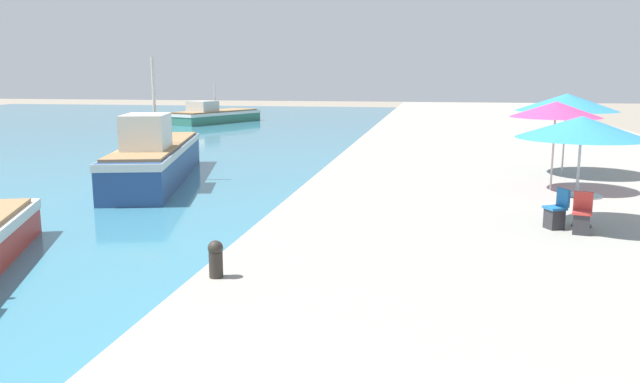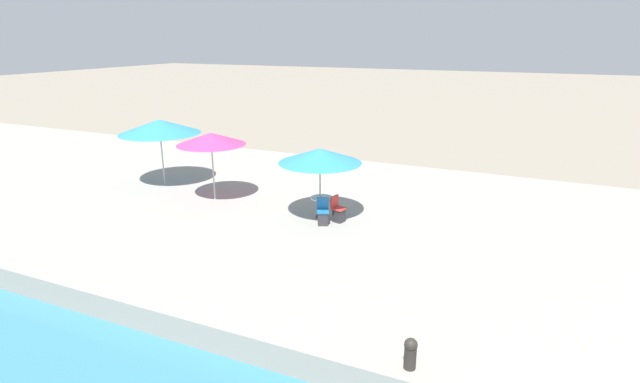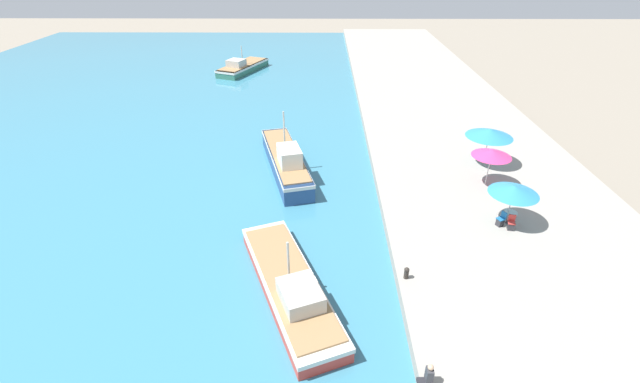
{
  "view_description": "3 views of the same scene",
  "coord_description": "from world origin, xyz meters",
  "px_view_note": "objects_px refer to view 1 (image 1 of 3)",
  "views": [
    {
      "loc": [
        4.04,
        0.6,
        4.15
      ],
      "look_at": [
        1.5,
        14.42,
        1.52
      ],
      "focal_mm": 35.0,
      "sensor_mm": 36.0,
      "label": 1
    },
    {
      "loc": [
        -7.81,
        8.59,
        6.9
      ],
      "look_at": [
        7.29,
        15.42,
        1.72
      ],
      "focal_mm": 28.0,
      "sensor_mm": 36.0,
      "label": 2
    },
    {
      "loc": [
        -3.78,
        -6.11,
        15.41
      ],
      "look_at": [
        -4.0,
        18.0,
        1.32
      ],
      "focal_mm": 24.0,
      "sensor_mm": 36.0,
      "label": 3
    }
  ],
  "objects_px": {
    "fishing_boat_mid": "(156,157)",
    "fishing_boat_far": "(214,115)",
    "cafe_chair_left": "(555,215)",
    "cafe_umbrella_pink": "(582,127)",
    "cafe_table": "(583,204)",
    "cafe_umbrella_striped": "(567,102)",
    "mooring_bollard": "(216,258)",
    "cafe_umbrella_white": "(556,109)",
    "cafe_chair_right": "(582,219)"
  },
  "relations": [
    {
      "from": "cafe_umbrella_white",
      "to": "cafe_umbrella_striped",
      "type": "xyz_separation_m",
      "value": [
        0.94,
        3.34,
        0.08
      ]
    },
    {
      "from": "fishing_boat_mid",
      "to": "fishing_boat_far",
      "type": "height_order",
      "value": "fishing_boat_mid"
    },
    {
      "from": "cafe_table",
      "to": "fishing_boat_far",
      "type": "bearing_deg",
      "value": 120.96
    },
    {
      "from": "fishing_boat_mid",
      "to": "cafe_chair_right",
      "type": "xyz_separation_m",
      "value": [
        13.94,
        -8.55,
        0.06
      ]
    },
    {
      "from": "cafe_umbrella_white",
      "to": "cafe_umbrella_striped",
      "type": "height_order",
      "value": "cafe_umbrella_striped"
    },
    {
      "from": "cafe_chair_left",
      "to": "cafe_chair_right",
      "type": "relative_size",
      "value": 1.0
    },
    {
      "from": "cafe_umbrella_pink",
      "to": "cafe_chair_right",
      "type": "xyz_separation_m",
      "value": [
        -0.01,
        -0.7,
        -1.95
      ]
    },
    {
      "from": "fishing_boat_mid",
      "to": "fishing_boat_far",
      "type": "xyz_separation_m",
      "value": [
        -8.25,
        29.42,
        -0.27
      ]
    },
    {
      "from": "cafe_umbrella_white",
      "to": "mooring_bollard",
      "type": "height_order",
      "value": "cafe_umbrella_white"
    },
    {
      "from": "fishing_boat_far",
      "to": "mooring_bollard",
      "type": "distance_m",
      "value": 44.97
    },
    {
      "from": "cafe_umbrella_pink",
      "to": "mooring_bollard",
      "type": "bearing_deg",
      "value": -143.85
    },
    {
      "from": "fishing_boat_far",
      "to": "mooring_bollard",
      "type": "relative_size",
      "value": 14.41
    },
    {
      "from": "fishing_boat_mid",
      "to": "cafe_chair_left",
      "type": "xyz_separation_m",
      "value": [
        13.46,
        -8.17,
        0.06
      ]
    },
    {
      "from": "cafe_umbrella_pink",
      "to": "cafe_chair_left",
      "type": "bearing_deg",
      "value": -146.44
    },
    {
      "from": "fishing_boat_far",
      "to": "fishing_boat_mid",
      "type": "bearing_deg",
      "value": -51.78
    },
    {
      "from": "cafe_umbrella_striped",
      "to": "cafe_table",
      "type": "bearing_deg",
      "value": -97.47
    },
    {
      "from": "cafe_table",
      "to": "cafe_chair_left",
      "type": "relative_size",
      "value": 0.88
    },
    {
      "from": "fishing_boat_mid",
      "to": "mooring_bollard",
      "type": "distance_m",
      "value": 14.68
    },
    {
      "from": "cafe_chair_left",
      "to": "cafe_umbrella_white",
      "type": "bearing_deg",
      "value": -35.09
    },
    {
      "from": "cafe_table",
      "to": "mooring_bollard",
      "type": "height_order",
      "value": "cafe_table"
    },
    {
      "from": "cafe_umbrella_white",
      "to": "mooring_bollard",
      "type": "relative_size",
      "value": 4.07
    },
    {
      "from": "fishing_boat_mid",
      "to": "cafe_table",
      "type": "relative_size",
      "value": 13.52
    },
    {
      "from": "fishing_boat_mid",
      "to": "cafe_umbrella_white",
      "type": "relative_size",
      "value": 4.06
    },
    {
      "from": "cafe_umbrella_pink",
      "to": "cafe_chair_left",
      "type": "height_order",
      "value": "cafe_umbrella_pink"
    },
    {
      "from": "fishing_boat_mid",
      "to": "cafe_chair_right",
      "type": "bearing_deg",
      "value": -46.47
    },
    {
      "from": "cafe_umbrella_striped",
      "to": "cafe_chair_left",
      "type": "xyz_separation_m",
      "value": [
        -1.7,
        -8.35,
        -2.18
      ]
    },
    {
      "from": "cafe_umbrella_striped",
      "to": "cafe_table",
      "type": "xyz_separation_m",
      "value": [
        -1.05,
        -8.02,
        -1.97
      ]
    },
    {
      "from": "cafe_umbrella_striped",
      "to": "cafe_chair_left",
      "type": "height_order",
      "value": "cafe_umbrella_striped"
    },
    {
      "from": "cafe_umbrella_striped",
      "to": "mooring_bollard",
      "type": "relative_size",
      "value": 5.25
    },
    {
      "from": "cafe_umbrella_pink",
      "to": "mooring_bollard",
      "type": "distance_m",
      "value": 8.73
    },
    {
      "from": "cafe_chair_right",
      "to": "cafe_umbrella_pink",
      "type": "bearing_deg",
      "value": -77.34
    },
    {
      "from": "fishing_boat_far",
      "to": "cafe_umbrella_pink",
      "type": "relative_size",
      "value": 3.29
    },
    {
      "from": "cafe_umbrella_pink",
      "to": "cafe_table",
      "type": "bearing_deg",
      "value": -0.47
    },
    {
      "from": "cafe_umbrella_pink",
      "to": "cafe_umbrella_striped",
      "type": "relative_size",
      "value": 0.84
    },
    {
      "from": "fishing_boat_far",
      "to": "cafe_umbrella_striped",
      "type": "bearing_deg",
      "value": -28.77
    },
    {
      "from": "cafe_umbrella_pink",
      "to": "cafe_umbrella_striped",
      "type": "height_order",
      "value": "cafe_umbrella_striped"
    },
    {
      "from": "cafe_umbrella_striped",
      "to": "cafe_umbrella_white",
      "type": "bearing_deg",
      "value": -105.78
    },
    {
      "from": "cafe_umbrella_striped",
      "to": "fishing_boat_mid",
      "type": "bearing_deg",
      "value": -179.32
    },
    {
      "from": "mooring_bollard",
      "to": "cafe_umbrella_pink",
      "type": "bearing_deg",
      "value": 36.15
    },
    {
      "from": "cafe_table",
      "to": "cafe_chair_right",
      "type": "xyz_separation_m",
      "value": [
        -0.17,
        -0.7,
        -0.21
      ]
    },
    {
      "from": "cafe_umbrella_pink",
      "to": "cafe_table",
      "type": "height_order",
      "value": "cafe_umbrella_pink"
    },
    {
      "from": "fishing_boat_far",
      "to": "cafe_chair_left",
      "type": "xyz_separation_m",
      "value": [
        21.71,
        -37.58,
        0.33
      ]
    },
    {
      "from": "fishing_boat_mid",
      "to": "cafe_umbrella_pink",
      "type": "relative_size",
      "value": 3.77
    },
    {
      "from": "fishing_boat_mid",
      "to": "cafe_chair_right",
      "type": "relative_size",
      "value": 11.89
    },
    {
      "from": "cafe_umbrella_pink",
      "to": "cafe_umbrella_striped",
      "type": "bearing_deg",
      "value": 81.42
    },
    {
      "from": "cafe_umbrella_pink",
      "to": "cafe_chair_right",
      "type": "height_order",
      "value": "cafe_umbrella_pink"
    },
    {
      "from": "cafe_umbrella_white",
      "to": "mooring_bollard",
      "type": "distance_m",
      "value": 12.23
    },
    {
      "from": "cafe_umbrella_pink",
      "to": "mooring_bollard",
      "type": "height_order",
      "value": "cafe_umbrella_pink"
    },
    {
      "from": "fishing_boat_far",
      "to": "cafe_table",
      "type": "relative_size",
      "value": 11.78
    },
    {
      "from": "fishing_boat_mid",
      "to": "fishing_boat_far",
      "type": "bearing_deg",
      "value": 90.72
    }
  ]
}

